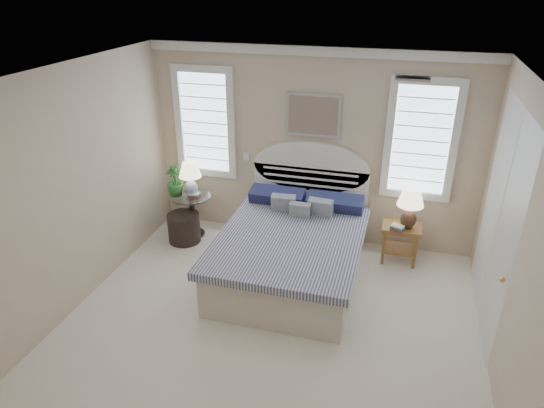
% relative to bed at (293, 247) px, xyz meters
% --- Properties ---
extents(floor, '(4.50, 5.00, 0.01)m').
position_rel_bed_xyz_m(floor, '(0.00, -1.46, -0.39)').
color(floor, beige).
rests_on(floor, ground).
extents(ceiling, '(4.50, 5.00, 0.01)m').
position_rel_bed_xyz_m(ceiling, '(0.00, -1.46, 2.31)').
color(ceiling, silver).
rests_on(ceiling, wall_back).
extents(wall_back, '(4.50, 0.02, 2.70)m').
position_rel_bed_xyz_m(wall_back, '(0.00, 1.04, 0.96)').
color(wall_back, '#C7AE95').
rests_on(wall_back, floor).
extents(wall_left, '(0.02, 5.00, 2.70)m').
position_rel_bed_xyz_m(wall_left, '(-2.25, -1.46, 0.96)').
color(wall_left, '#C7AE95').
rests_on(wall_left, floor).
extents(wall_right, '(0.02, 5.00, 2.70)m').
position_rel_bed_xyz_m(wall_right, '(2.25, -1.46, 0.96)').
color(wall_right, '#C7AE95').
rests_on(wall_right, floor).
extents(crown_molding, '(4.50, 0.08, 0.12)m').
position_rel_bed_xyz_m(crown_molding, '(0.00, 1.00, 2.25)').
color(crown_molding, white).
rests_on(crown_molding, wall_back).
extents(hvac_vent, '(0.30, 0.20, 0.02)m').
position_rel_bed_xyz_m(hvac_vent, '(1.20, -0.66, 2.29)').
color(hvac_vent, '#B2B2B2').
rests_on(hvac_vent, ceiling).
extents(switch_plate, '(0.08, 0.01, 0.12)m').
position_rel_bed_xyz_m(switch_plate, '(-0.95, 1.03, 0.76)').
color(switch_plate, white).
rests_on(switch_plate, wall_back).
extents(window_left, '(0.90, 0.06, 1.60)m').
position_rel_bed_xyz_m(window_left, '(-1.55, 1.02, 1.21)').
color(window_left, '#ADC3DC').
rests_on(window_left, wall_back).
extents(window_right, '(0.90, 0.06, 1.60)m').
position_rel_bed_xyz_m(window_right, '(1.40, 1.02, 1.21)').
color(window_right, '#ADC3DC').
rests_on(window_right, wall_back).
extents(painting, '(0.74, 0.04, 0.58)m').
position_rel_bed_xyz_m(painting, '(0.00, 1.00, 1.43)').
color(painting, silver).
rests_on(painting, wall_back).
extents(closet_door, '(0.02, 1.80, 2.40)m').
position_rel_bed_xyz_m(closet_door, '(2.23, -0.26, 0.81)').
color(closet_door, silver).
rests_on(closet_door, floor).
extents(bed, '(1.72, 2.28, 1.47)m').
position_rel_bed_xyz_m(bed, '(0.00, 0.00, 0.00)').
color(bed, '#B6B0A0').
rests_on(bed, floor).
extents(side_table_left, '(0.56, 0.56, 0.63)m').
position_rel_bed_xyz_m(side_table_left, '(-1.65, 0.59, 0.00)').
color(side_table_left, black).
rests_on(side_table_left, floor).
extents(nightstand_right, '(0.50, 0.40, 0.53)m').
position_rel_bed_xyz_m(nightstand_right, '(1.30, 0.69, 0.00)').
color(nightstand_right, olive).
rests_on(nightstand_right, floor).
extents(floor_pot, '(0.50, 0.50, 0.42)m').
position_rel_bed_xyz_m(floor_pot, '(-1.70, 0.39, -0.18)').
color(floor_pot, black).
rests_on(floor_pot, floor).
extents(lamp_left, '(0.41, 0.41, 0.52)m').
position_rel_bed_xyz_m(lamp_left, '(-1.64, 0.60, 0.56)').
color(lamp_left, silver).
rests_on(lamp_left, side_table_left).
extents(lamp_right, '(0.38, 0.38, 0.55)m').
position_rel_bed_xyz_m(lamp_right, '(1.36, 0.65, 0.48)').
color(lamp_right, black).
rests_on(lamp_right, nightstand_right).
extents(potted_plant, '(0.28, 0.28, 0.44)m').
position_rel_bed_xyz_m(potted_plant, '(-1.87, 0.56, 0.46)').
color(potted_plant, '#3E712D').
rests_on(potted_plant, side_table_left).
extents(books_left, '(0.18, 0.13, 0.07)m').
position_rel_bed_xyz_m(books_left, '(-1.58, 0.56, 0.28)').
color(books_left, maroon).
rests_on(books_left, side_table_left).
extents(books_right, '(0.20, 0.17, 0.07)m').
position_rel_bed_xyz_m(books_right, '(1.24, 0.54, 0.18)').
color(books_right, maroon).
rests_on(books_right, nightstand_right).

